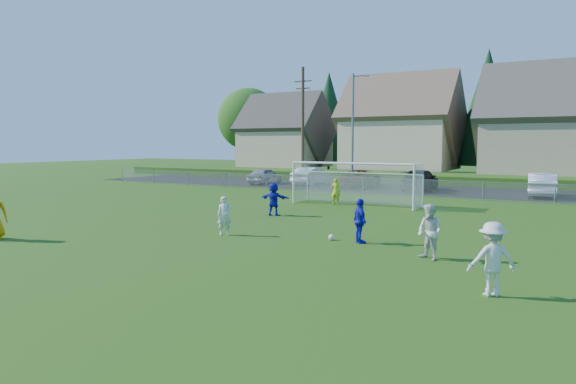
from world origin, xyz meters
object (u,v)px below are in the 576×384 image
player_white_b (430,232)px  player_blue_a (360,221)px  soccer_goal (357,177)px  soccer_ball (331,237)px  player_blue_b (274,199)px  car_f (542,185)px  car_d (420,180)px  player_white_a (224,216)px  player_white_c (492,259)px  goalkeeper (336,191)px  car_a (265,176)px  car_b (311,176)px  car_c (360,179)px

player_white_b → player_blue_a: player_white_b is taller
soccer_goal → soccer_ball: bearing=-72.4°
player_blue_b → soccer_goal: 6.60m
car_f → soccer_goal: bearing=44.1°
player_white_b → car_d: player_white_b is taller
player_white_a → player_white_b: 8.02m
player_white_c → player_blue_b: (-11.45, 8.93, -0.06)m
player_white_a → player_blue_b: player_blue_b is taller
player_white_c → goalkeeper: bearing=-84.2°
car_f → soccer_goal: 13.76m
player_blue_b → car_a: player_blue_b is taller
car_b → car_c: size_ratio=0.90×
player_white_b → goalkeeper: 14.41m
soccer_ball → car_f: 21.89m
player_white_b → goalkeeper: size_ratio=1.10×
player_white_c → player_blue_b: size_ratio=1.07×
soccer_ball → player_blue_b: player_blue_b is taller
car_d → car_f: (8.36, -0.52, 0.01)m
player_white_a → car_a: player_white_a is taller
goalkeeper → car_f: size_ratio=0.32×
player_blue_a → player_blue_b: size_ratio=0.98×
player_white_c → soccer_goal: 18.02m
soccer_ball → car_d: 21.87m
soccer_ball → car_d: bearing=97.3°
player_white_a → player_white_b: size_ratio=0.88×
car_a → goalkeeper: bearing=133.6°
car_b → car_c: 4.63m
player_blue_a → soccer_goal: (-4.55, 10.79, 0.83)m
soccer_goal → player_blue_a: bearing=-67.2°
player_blue_a → car_f: 21.62m
car_f → player_blue_a: bearing=73.2°
player_white_c → car_c: (-13.91, 26.43, -0.15)m
player_white_a → soccer_goal: size_ratio=0.20×
car_a → car_f: car_f is taller
car_d → soccer_ball: bearing=90.6°
car_c → car_d: 4.97m
car_a → car_b: size_ratio=0.90×
player_white_b → car_c: 26.16m
goalkeeper → soccer_goal: bearing=-164.6°
player_white_b → car_b: player_white_b is taller
car_b → car_f: (17.93, -1.10, 0.02)m
soccer_ball → car_b: 25.46m
player_white_a → car_c: size_ratio=0.29×
car_b → car_c: car_b is taller
goalkeeper → car_f: bearing=-144.0°
soccer_goal → player_white_b: bearing=-58.8°
soccer_ball → car_c: 23.33m
car_f → car_a: bearing=-4.8°
soccer_ball → goalkeeper: 11.22m
player_white_b → car_f: size_ratio=0.36×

